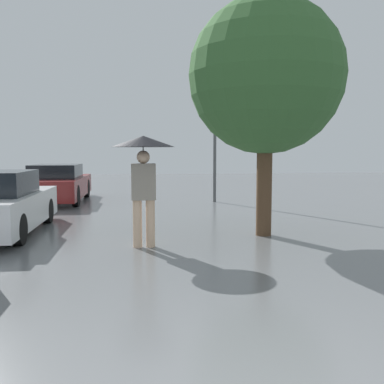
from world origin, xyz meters
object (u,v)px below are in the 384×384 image
parked_car_farthest (58,184)px  tree (266,77)px  street_lamp (215,100)px  pedestrian (143,159)px

parked_car_farthest → tree: (5.07, -6.40, 2.48)m
parked_car_farthest → tree: tree is taller
street_lamp → parked_car_farthest: bearing=172.8°
pedestrian → street_lamp: street_lamp is taller
pedestrian → tree: tree is taller
parked_car_farthest → street_lamp: bearing=-7.2°
parked_car_farthest → tree: bearing=-51.6°
parked_car_farthest → street_lamp: 5.86m
parked_car_farthest → street_lamp: street_lamp is taller
tree → street_lamp: 5.76m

